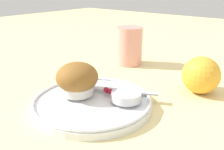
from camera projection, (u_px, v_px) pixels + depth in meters
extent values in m
plane|color=beige|center=(99.00, 103.00, 0.52)|extent=(3.00, 3.00, 0.00)
cylinder|color=white|center=(92.00, 104.00, 0.50)|extent=(0.24, 0.24, 0.01)
torus|color=white|center=(92.00, 99.00, 0.50)|extent=(0.24, 0.24, 0.01)
cylinder|color=silver|center=(78.00, 87.00, 0.51)|extent=(0.06, 0.06, 0.03)
ellipsoid|color=brown|center=(77.00, 77.00, 0.51)|extent=(0.09, 0.09, 0.06)
cylinder|color=silver|center=(126.00, 96.00, 0.49)|extent=(0.06, 0.06, 0.02)
cylinder|color=white|center=(126.00, 93.00, 0.48)|extent=(0.05, 0.05, 0.00)
sphere|color=maroon|center=(106.00, 90.00, 0.52)|extent=(0.01, 0.01, 0.01)
sphere|color=maroon|center=(111.00, 91.00, 0.51)|extent=(0.01, 0.01, 0.01)
cube|color=#B7B7BC|center=(118.00, 90.00, 0.53)|extent=(0.16, 0.09, 0.00)
sphere|color=#F4A82D|center=(201.00, 75.00, 0.56)|extent=(0.08, 0.08, 0.08)
cylinder|color=#E5998C|center=(129.00, 46.00, 0.75)|extent=(0.08, 0.08, 0.11)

